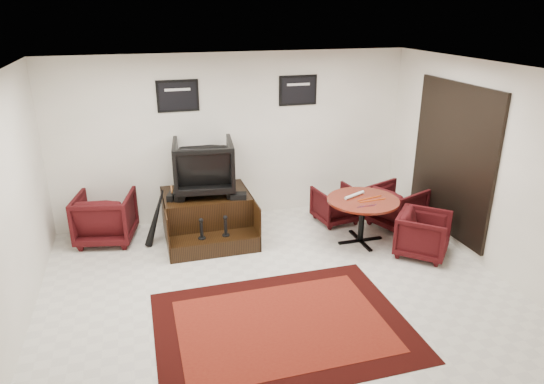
{
  "coord_description": "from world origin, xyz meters",
  "views": [
    {
      "loc": [
        -1.57,
        -5.3,
        3.46
      ],
      "look_at": [
        0.19,
        0.9,
        0.99
      ],
      "focal_mm": 32.0,
      "sensor_mm": 36.0,
      "label": 1
    }
  ],
  "objects": [
    {
      "name": "armchair_side",
      "position": [
        -2.18,
        2.06,
        0.43
      ],
      "size": [
        0.99,
        0.95,
        0.87
      ],
      "primitive_type": "imported",
      "rotation": [
        0.0,
        0.0,
        2.93
      ],
      "color": "black",
      "rests_on": "ground"
    },
    {
      "name": "polish_kit",
      "position": [
        -0.17,
        1.51,
        0.74
      ],
      "size": [
        0.28,
        0.22,
        0.09
      ],
      "primitive_type": "cube",
      "rotation": [
        0.0,
        0.0,
        -0.23
      ],
      "color": "black",
      "rests_on": "shine_podium"
    },
    {
      "name": "table_chair_back",
      "position": [
        1.56,
        1.75,
        0.34
      ],
      "size": [
        0.73,
        0.69,
        0.67
      ],
      "primitive_type": "imported",
      "rotation": [
        0.0,
        0.0,
        3.28
      ],
      "color": "black",
      "rests_on": "ground"
    },
    {
      "name": "umbrella_black",
      "position": [
        -1.44,
        1.66,
        0.44
      ],
      "size": [
        0.33,
        0.12,
        0.89
      ],
      "primitive_type": null,
      "color": "black",
      "rests_on": "ground"
    },
    {
      "name": "table_chair_corner",
      "position": [
        2.33,
        0.28,
        0.36
      ],
      "size": [
        0.96,
        0.97,
        0.73
      ],
      "primitive_type": "imported",
      "rotation": [
        0.0,
        0.0,
        0.84
      ],
      "color": "black",
      "rests_on": "ground"
    },
    {
      "name": "shoes_pair",
      "position": [
        -1.1,
        1.74,
        0.75
      ],
      "size": [
        0.29,
        0.32,
        0.1
      ],
      "color": "black",
      "rests_on": "shine_podium"
    },
    {
      "name": "table_chair_window",
      "position": [
        2.47,
        1.3,
        0.39
      ],
      "size": [
        0.93,
        0.96,
        0.77
      ],
      "primitive_type": "imported",
      "rotation": [
        0.0,
        0.0,
        1.94
      ],
      "color": "black",
      "rests_on": "ground"
    },
    {
      "name": "paper_roll",
      "position": [
        1.56,
        1.05,
        0.74
      ],
      "size": [
        0.4,
        0.23,
        0.05
      ],
      "primitive_type": "cylinder",
      "rotation": [
        0.0,
        1.57,
        0.44
      ],
      "color": "silver",
      "rests_on": "meeting_table"
    },
    {
      "name": "table_clutter",
      "position": [
        1.72,
        0.83,
        0.72
      ],
      "size": [
        0.57,
        0.35,
        0.01
      ],
      "color": "#D24B0B",
      "rests_on": "meeting_table"
    },
    {
      "name": "shine_podium",
      "position": [
        -0.62,
        1.8,
        0.32
      ],
      "size": [
        1.36,
        1.4,
        0.7
      ],
      "color": "black",
      "rests_on": "ground"
    },
    {
      "name": "room_shell",
      "position": [
        0.41,
        0.12,
        1.79
      ],
      "size": [
        6.02,
        5.02,
        2.81
      ],
      "color": "white",
      "rests_on": "ground"
    },
    {
      "name": "umbrella_hooked",
      "position": [
        -1.42,
        1.75,
        0.45
      ],
      "size": [
        0.33,
        0.13,
        0.9
      ],
      "primitive_type": null,
      "color": "black",
      "rests_on": "ground"
    },
    {
      "name": "ground",
      "position": [
        0.0,
        0.0,
        0.0
      ],
      "size": [
        6.0,
        6.0,
        0.0
      ],
      "primitive_type": "plane",
      "color": "beige",
      "rests_on": "ground"
    },
    {
      "name": "meeting_table",
      "position": [
        1.65,
        0.92,
        0.63
      ],
      "size": [
        1.1,
        1.1,
        0.72
      ],
      "color": "#441009",
      "rests_on": "ground"
    },
    {
      "name": "shine_chair",
      "position": [
        -0.62,
        1.94,
        1.17
      ],
      "size": [
        1.01,
        0.96,
        0.94
      ],
      "primitive_type": "imported",
      "rotation": [
        0.0,
        0.0,
        3.02
      ],
      "color": "black",
      "rests_on": "shine_podium"
    },
    {
      "name": "area_rug",
      "position": [
        -0.17,
        -0.82,
        0.01
      ],
      "size": [
        2.88,
        2.16,
        0.01
      ],
      "color": "black",
      "rests_on": "ground"
    }
  ]
}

